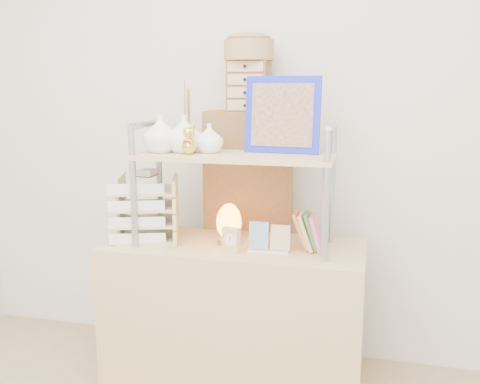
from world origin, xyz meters
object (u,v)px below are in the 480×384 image
Objects in this scene: letter_tray at (147,212)px; salt_lamp at (229,223)px; cabinet at (249,238)px; desk at (235,319)px.

salt_lamp is (0.40, 0.03, -0.04)m from letter_tray.
cabinet is 0.40m from salt_lamp.
cabinet is at bearing 88.11° from salt_lamp.
cabinet is at bearing 43.48° from letter_tray.
letter_tray reaches higher than desk.
letter_tray is (-0.41, -0.39, 0.21)m from cabinet.
desk is 0.47m from salt_lamp.
letter_tray is 0.40m from salt_lamp.
salt_lamp is at bearing 163.41° from desk.
desk is 3.47× the size of letter_tray.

